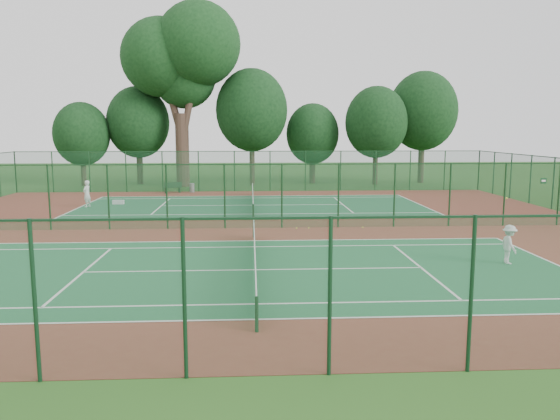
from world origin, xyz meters
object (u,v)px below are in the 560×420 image
object	(u,v)px
bench	(173,187)
kit_bag	(118,202)
trash_bin	(192,188)
big_tree	(182,56)
player_near	(509,244)
player_far	(87,194)

from	to	relation	value
bench	kit_bag	world-z (taller)	bench
trash_bin	big_tree	xyz separation A→B (m)	(-1.25, 5.43, 11.56)
player_near	trash_bin	size ratio (longest dim) A/B	2.03
player_near	kit_bag	distance (m)	27.04
player_far	kit_bag	xyz separation A→B (m)	(1.78, 1.33, -0.78)
bench	big_tree	world-z (taller)	big_tree
kit_bag	big_tree	xyz separation A→B (m)	(3.21, 12.81, 11.80)
kit_bag	bench	bearing A→B (deg)	69.99
player_far	kit_bag	size ratio (longest dim) A/B	2.31
player_far	big_tree	bearing A→B (deg)	-178.81
player_near	trash_bin	bearing A→B (deg)	30.96
kit_bag	trash_bin	bearing A→B (deg)	61.33
trash_bin	bench	size ratio (longest dim) A/B	0.49
trash_bin	bench	world-z (taller)	bench
trash_bin	big_tree	bearing A→B (deg)	102.98
bench	big_tree	xyz separation A→B (m)	(0.32, 5.85, 11.47)
player_near	player_far	world-z (taller)	player_far
player_far	trash_bin	bearing A→B (deg)	164.99
player_near	kit_bag	world-z (taller)	player_near
player_near	player_far	distance (m)	27.51
player_far	trash_bin	size ratio (longest dim) A/B	2.39
trash_bin	bench	bearing A→B (deg)	-165.18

